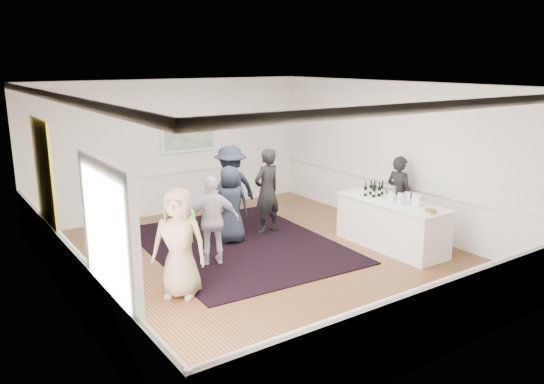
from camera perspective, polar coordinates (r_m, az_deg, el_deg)
floor at (r=9.95m, az=-0.66°, el=-7.31°), size 8.00×8.00×0.00m
ceiling at (r=9.28m, az=-0.71°, el=11.43°), size 7.00×8.00×0.02m
wall_left at (r=8.14m, az=-21.64°, el=-1.36°), size 0.02×8.00×3.20m
wall_right at (r=11.76m, az=13.67°, el=3.73°), size 0.02×8.00×3.20m
wall_back at (r=12.95m, az=-10.60°, el=4.80°), size 7.00×0.02×3.20m
wall_front at (r=6.66m, az=18.88°, el=-4.42°), size 7.00×0.02×3.20m
wainscoting at (r=9.78m, az=-0.66°, el=-4.58°), size 7.00×8.00×1.00m
mirror at (r=9.35m, az=-23.30°, el=1.64°), size 0.05×1.25×1.85m
doorway at (r=6.44m, az=-17.09°, el=-6.61°), size 0.10×1.78×2.56m
landscape_painting at (r=13.04m, az=-8.93°, el=5.74°), size 1.44×0.06×0.66m
area_rug at (r=10.75m, az=-3.49°, el=-5.63°), size 3.70×4.71×0.02m
serving_table at (r=10.72m, az=12.72°, el=-3.38°), size 0.89×2.34×0.95m
bartender at (r=11.51m, az=13.48°, el=-0.33°), size 0.45×0.64×1.69m
guest_tan at (r=8.34m, az=-9.98°, el=-5.41°), size 1.01×0.98×1.75m
guest_green at (r=9.15m, az=-9.81°, el=-4.32°), size 0.87×0.94×1.55m
guest_lilac at (r=9.58m, az=-6.37°, el=-3.09°), size 1.03×0.70×1.63m
guest_dark_a at (r=11.41m, az=-4.44°, el=0.35°), size 1.25×0.77×1.86m
guest_dark_b at (r=11.22m, az=-0.55°, el=0.08°), size 0.73×0.55×1.83m
guest_navy at (r=10.69m, az=-4.50°, el=-1.37°), size 0.86×0.66×1.58m
wine_bottles at (r=10.92m, az=10.97°, el=0.43°), size 0.45×0.28×0.31m
juice_pitchers at (r=10.36m, az=14.27°, el=-0.69°), size 0.39×0.56×0.24m
ice_bucket at (r=10.73m, az=12.51°, el=-0.10°), size 0.26×0.26×0.25m
nut_bowl at (r=9.90m, az=16.65°, el=-2.01°), size 0.25×0.25×0.08m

